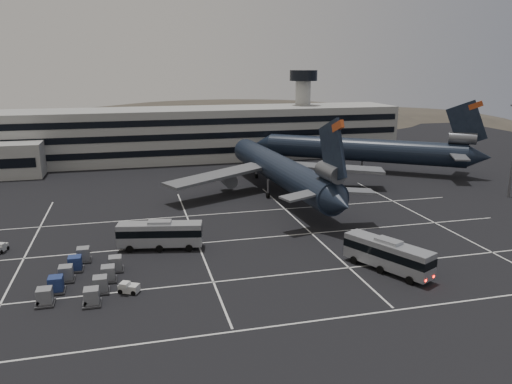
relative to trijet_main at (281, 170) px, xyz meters
The scene contains 11 objects.
ground 31.66m from the trijet_main, 116.97° to the right, with size 260.00×260.00×0.00m, color black.
lane_markings 30.60m from the trijet_main, 115.99° to the right, with size 90.00×55.62×0.01m.
terminal 46.61m from the trijet_main, 111.55° to the left, with size 125.00×26.00×24.00m.
hills 143.28m from the trijet_main, 88.46° to the left, with size 352.00×180.00×44.00m.
trijet_main is the anchor object (origin of this frame).
trijet_far 32.28m from the trijet_main, 31.98° to the left, with size 50.06×38.82×18.08m.
bus_near 40.10m from the trijet_main, 86.95° to the right, with size 7.96×12.15×4.30m.
bus_far 35.71m from the trijet_main, 136.09° to the right, with size 12.33×5.12×4.25m.
tug_a 52.20m from the trijet_main, 156.97° to the right, with size 2.01×2.53×1.43m.
tug_b 48.90m from the trijet_main, 128.20° to the right, with size 2.61×2.24×1.45m.
uld_cluster 49.53m from the trijet_main, 136.15° to the right, with size 9.93×16.15×1.93m.
Camera 1 is at (-14.87, -65.89, 26.07)m, focal length 35.00 mm.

